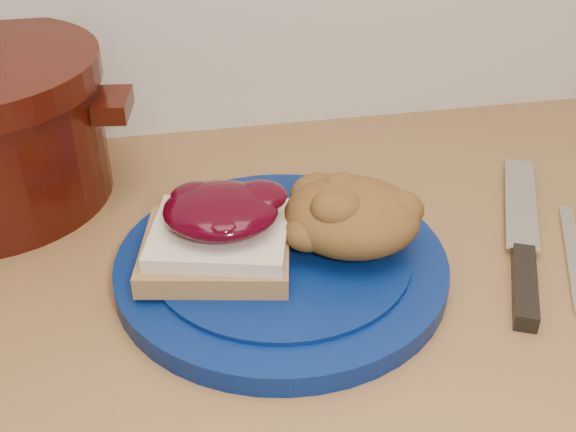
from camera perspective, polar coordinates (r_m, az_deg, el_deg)
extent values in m
cylinder|color=#051952|center=(0.66, -0.52, -3.95)|extent=(0.38, 0.38, 0.02)
cube|color=olive|center=(0.64, -5.69, -2.74)|extent=(0.15, 0.13, 0.02)
cube|color=beige|center=(0.63, -5.43, -1.41)|extent=(0.14, 0.13, 0.01)
ellipsoid|color=black|center=(0.62, -5.36, 0.46)|extent=(0.12, 0.12, 0.03)
ellipsoid|color=brown|center=(0.64, 5.07, -0.04)|extent=(0.15, 0.14, 0.06)
cube|color=black|center=(0.67, 18.19, -5.26)|extent=(0.06, 0.11, 0.02)
cube|color=silver|center=(0.79, 17.92, 1.11)|extent=(0.10, 0.18, 0.00)
cube|color=silver|center=(0.73, 21.62, -2.93)|extent=(0.08, 0.16, 0.00)
cube|color=black|center=(0.76, -13.69, 8.54)|extent=(0.04, 0.06, 0.02)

